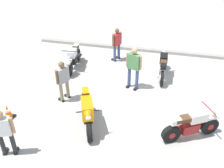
{
  "coord_description": "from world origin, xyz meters",
  "views": [
    {
      "loc": [
        0.09,
        -7.86,
        5.72
      ],
      "look_at": [
        -1.74,
        -0.19,
        0.75
      ],
      "focal_mm": 40.78,
      "sensor_mm": 36.0,
      "label": 1
    }
  ],
  "objects_px": {
    "motorcycle_cream_vintage": "(191,125)",
    "person_in_white_shirt": "(4,131)",
    "person_in_green_shirt": "(134,65)",
    "motorcycle_orange_sportbike": "(87,111)",
    "person_in_gray_shirt": "(63,79)",
    "motorcycle_silver_cruiser": "(74,58)",
    "motorcycle_black_cruiser": "(163,66)",
    "traffic_cone": "(8,112)",
    "person_in_red_shirt": "(117,43)"
  },
  "relations": [
    {
      "from": "motorcycle_cream_vintage",
      "to": "person_in_red_shirt",
      "type": "bearing_deg",
      "value": 95.48
    },
    {
      "from": "person_in_white_shirt",
      "to": "person_in_gray_shirt",
      "type": "bearing_deg",
      "value": -28.19
    },
    {
      "from": "person_in_green_shirt",
      "to": "motorcycle_orange_sportbike",
      "type": "bearing_deg",
      "value": -3.65
    },
    {
      "from": "motorcycle_cream_vintage",
      "to": "motorcycle_black_cruiser",
      "type": "bearing_deg",
      "value": 76.84
    },
    {
      "from": "person_in_gray_shirt",
      "to": "person_in_red_shirt",
      "type": "bearing_deg",
      "value": -82.89
    },
    {
      "from": "motorcycle_black_cruiser",
      "to": "traffic_cone",
      "type": "xyz_separation_m",
      "value": [
        -4.98,
        -4.09,
        -0.26
      ]
    },
    {
      "from": "person_in_gray_shirt",
      "to": "person_in_green_shirt",
      "type": "distance_m",
      "value": 2.78
    },
    {
      "from": "motorcycle_silver_cruiser",
      "to": "motorcycle_cream_vintage",
      "type": "xyz_separation_m",
      "value": [
        5.15,
        -3.5,
        -0.03
      ]
    },
    {
      "from": "motorcycle_silver_cruiser",
      "to": "traffic_cone",
      "type": "xyz_separation_m",
      "value": [
        -0.93,
        -3.97,
        -0.26
      ]
    },
    {
      "from": "person_in_gray_shirt",
      "to": "motorcycle_black_cruiser",
      "type": "bearing_deg",
      "value": -118.36
    },
    {
      "from": "motorcycle_black_cruiser",
      "to": "motorcycle_cream_vintage",
      "type": "distance_m",
      "value": 3.78
    },
    {
      "from": "person_in_red_shirt",
      "to": "traffic_cone",
      "type": "relative_size",
      "value": 3.08
    },
    {
      "from": "motorcycle_black_cruiser",
      "to": "traffic_cone",
      "type": "bearing_deg",
      "value": 126.82
    },
    {
      "from": "motorcycle_orange_sportbike",
      "to": "person_in_gray_shirt",
      "type": "relative_size",
      "value": 1.16
    },
    {
      "from": "motorcycle_silver_cruiser",
      "to": "person_in_red_shirt",
      "type": "xyz_separation_m",
      "value": [
        1.75,
        1.25,
        0.4
      ]
    },
    {
      "from": "motorcycle_silver_cruiser",
      "to": "person_in_white_shirt",
      "type": "distance_m",
      "value": 5.44
    },
    {
      "from": "motorcycle_silver_cruiser",
      "to": "motorcycle_black_cruiser",
      "type": "height_order",
      "value": "same"
    },
    {
      "from": "person_in_white_shirt",
      "to": "person_in_green_shirt",
      "type": "height_order",
      "value": "person_in_green_shirt"
    },
    {
      "from": "motorcycle_silver_cruiser",
      "to": "person_in_red_shirt",
      "type": "bearing_deg",
      "value": 119.63
    },
    {
      "from": "person_in_gray_shirt",
      "to": "person_in_green_shirt",
      "type": "bearing_deg",
      "value": -124.12
    },
    {
      "from": "person_in_gray_shirt",
      "to": "person_in_red_shirt",
      "type": "xyz_separation_m",
      "value": [
        1.19,
        3.74,
        0.01
      ]
    },
    {
      "from": "motorcycle_cream_vintage",
      "to": "motorcycle_silver_cruiser",
      "type": "bearing_deg",
      "value": 115.72
    },
    {
      "from": "motorcycle_orange_sportbike",
      "to": "person_in_white_shirt",
      "type": "height_order",
      "value": "person_in_white_shirt"
    },
    {
      "from": "motorcycle_black_cruiser",
      "to": "person_in_white_shirt",
      "type": "distance_m",
      "value": 6.85
    },
    {
      "from": "person_in_gray_shirt",
      "to": "traffic_cone",
      "type": "relative_size",
      "value": 3.06
    },
    {
      "from": "motorcycle_cream_vintage",
      "to": "person_in_white_shirt",
      "type": "bearing_deg",
      "value": 170.61
    },
    {
      "from": "motorcycle_orange_sportbike",
      "to": "motorcycle_cream_vintage",
      "type": "relative_size",
      "value": 1.06
    },
    {
      "from": "person_in_white_shirt",
      "to": "traffic_cone",
      "type": "xyz_separation_m",
      "value": [
        -0.97,
        1.46,
        -0.62
      ]
    },
    {
      "from": "person_in_gray_shirt",
      "to": "motorcycle_orange_sportbike",
      "type": "bearing_deg",
      "value": 161.73
    },
    {
      "from": "person_in_white_shirt",
      "to": "person_in_green_shirt",
      "type": "relative_size",
      "value": 0.88
    },
    {
      "from": "motorcycle_black_cruiser",
      "to": "motorcycle_orange_sportbike",
      "type": "height_order",
      "value": "motorcycle_orange_sportbike"
    },
    {
      "from": "motorcycle_silver_cruiser",
      "to": "person_in_red_shirt",
      "type": "distance_m",
      "value": 2.19
    },
    {
      "from": "motorcycle_orange_sportbike",
      "to": "person_in_green_shirt",
      "type": "height_order",
      "value": "person_in_green_shirt"
    },
    {
      "from": "person_in_white_shirt",
      "to": "person_in_red_shirt",
      "type": "xyz_separation_m",
      "value": [
        1.71,
        6.68,
        0.04
      ]
    },
    {
      "from": "motorcycle_orange_sportbike",
      "to": "person_in_green_shirt",
      "type": "bearing_deg",
      "value": 136.16
    },
    {
      "from": "motorcycle_orange_sportbike",
      "to": "traffic_cone",
      "type": "height_order",
      "value": "motorcycle_orange_sportbike"
    },
    {
      "from": "motorcycle_black_cruiser",
      "to": "person_in_red_shirt",
      "type": "height_order",
      "value": "person_in_red_shirt"
    },
    {
      "from": "person_in_red_shirt",
      "to": "traffic_cone",
      "type": "bearing_deg",
      "value": 88.35
    },
    {
      "from": "person_in_gray_shirt",
      "to": "person_in_red_shirt",
      "type": "distance_m",
      "value": 3.93
    },
    {
      "from": "motorcycle_cream_vintage",
      "to": "person_in_red_shirt",
      "type": "xyz_separation_m",
      "value": [
        -3.4,
        4.75,
        0.44
      ]
    },
    {
      "from": "motorcycle_cream_vintage",
      "to": "person_in_white_shirt",
      "type": "distance_m",
      "value": 5.48
    },
    {
      "from": "motorcycle_cream_vintage",
      "to": "traffic_cone",
      "type": "xyz_separation_m",
      "value": [
        -6.08,
        -0.47,
        -0.23
      ]
    },
    {
      "from": "motorcycle_silver_cruiser",
      "to": "person_in_gray_shirt",
      "type": "height_order",
      "value": "person_in_gray_shirt"
    },
    {
      "from": "person_in_gray_shirt",
      "to": "traffic_cone",
      "type": "bearing_deg",
      "value": 69.39
    },
    {
      "from": "person_in_green_shirt",
      "to": "person_in_red_shirt",
      "type": "height_order",
      "value": "person_in_green_shirt"
    },
    {
      "from": "motorcycle_silver_cruiser",
      "to": "person_in_white_shirt",
      "type": "bearing_deg",
      "value": -5.44
    },
    {
      "from": "motorcycle_orange_sportbike",
      "to": "person_in_green_shirt",
      "type": "relative_size",
      "value": 1.06
    },
    {
      "from": "person_in_gray_shirt",
      "to": "person_in_white_shirt",
      "type": "relative_size",
      "value": 1.03
    },
    {
      "from": "motorcycle_silver_cruiser",
      "to": "motorcycle_cream_vintage",
      "type": "relative_size",
      "value": 1.18
    },
    {
      "from": "motorcycle_black_cruiser",
      "to": "person_in_white_shirt",
      "type": "bearing_deg",
      "value": 141.62
    }
  ]
}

